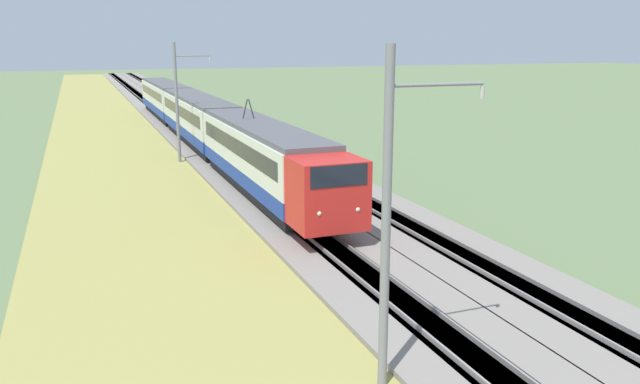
# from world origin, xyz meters

# --- Properties ---
(ballast_main) EXTENTS (240.00, 4.40, 0.30)m
(ballast_main) POSITION_xyz_m (50.00, 0.00, 0.15)
(ballast_main) COLOR gray
(ballast_main) RESTS_ON ground
(ballast_adjacent) EXTENTS (240.00, 4.40, 0.30)m
(ballast_adjacent) POSITION_xyz_m (50.00, -4.34, 0.15)
(ballast_adjacent) COLOR gray
(ballast_adjacent) RESTS_ON ground
(track_main) EXTENTS (240.00, 1.57, 0.45)m
(track_main) POSITION_xyz_m (50.00, 0.00, 0.16)
(track_main) COLOR #4C4238
(track_main) RESTS_ON ground
(track_adjacent) EXTENTS (240.00, 1.57, 0.45)m
(track_adjacent) POSITION_xyz_m (50.00, -4.34, 0.16)
(track_adjacent) COLOR #4C4238
(track_adjacent) RESTS_ON ground
(grass_verge) EXTENTS (240.00, 9.53, 0.12)m
(grass_verge) POSITION_xyz_m (50.00, 6.81, 0.06)
(grass_verge) COLOR #99934C
(grass_verge) RESTS_ON ground
(passenger_train) EXTENTS (58.41, 2.93, 5.12)m
(passenger_train) POSITION_xyz_m (45.10, 0.00, 2.40)
(passenger_train) COLOR red
(passenger_train) RESTS_ON ground
(catenary_mast_near) EXTENTS (0.22, 2.56, 8.21)m
(catenary_mast_near) POSITION_xyz_m (6.61, 2.59, 4.24)
(catenary_mast_near) COLOR slate
(catenary_mast_near) RESTS_ON ground
(catenary_mast_mid) EXTENTS (0.22, 2.56, 8.24)m
(catenary_mast_mid) POSITION_xyz_m (37.83, 2.59, 4.26)
(catenary_mast_mid) COLOR slate
(catenary_mast_mid) RESTS_ON ground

